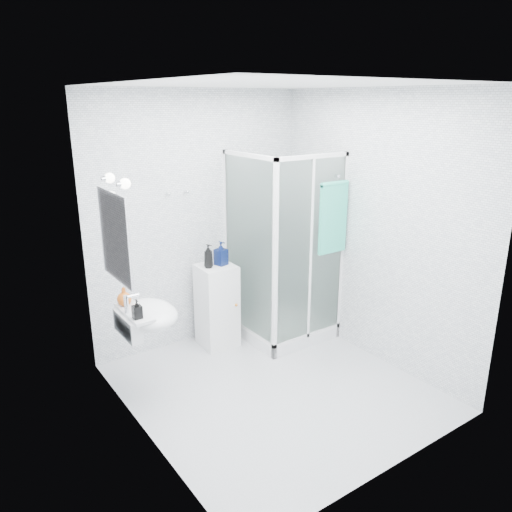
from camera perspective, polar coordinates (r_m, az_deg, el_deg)
room at (r=4.13m, az=2.22°, el=0.67°), size 2.40×2.60×2.60m
shower_enclosure at (r=5.37m, az=2.88°, el=-4.91°), size 0.90×0.95×2.00m
wall_basin at (r=4.22m, az=-12.50°, el=-6.69°), size 0.46×0.56×0.35m
mirror at (r=3.92m, az=-15.85°, el=2.12°), size 0.02×0.60×0.70m
vanity_lights at (r=3.85m, az=-15.67°, el=8.28°), size 0.10×0.40×0.08m
wall_hooks at (r=4.97m, az=-8.92°, el=7.17°), size 0.23×0.06×0.03m
storage_cabinet at (r=5.24m, az=-4.46°, el=-5.67°), size 0.38×0.40×0.88m
hand_towel at (r=5.00m, az=8.81°, el=4.55°), size 0.34×0.05×0.72m
shampoo_bottle_a at (r=5.00m, az=-5.47°, el=-0.01°), size 0.12×0.12×0.24m
shampoo_bottle_b at (r=5.07m, az=-4.03°, el=0.32°), size 0.14×0.14×0.25m
soap_dispenser_orange at (r=4.27m, az=-14.85°, el=-4.47°), size 0.15×0.15×0.15m
soap_dispenser_black at (r=3.99m, az=-13.45°, el=-5.93°), size 0.07×0.07×0.15m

